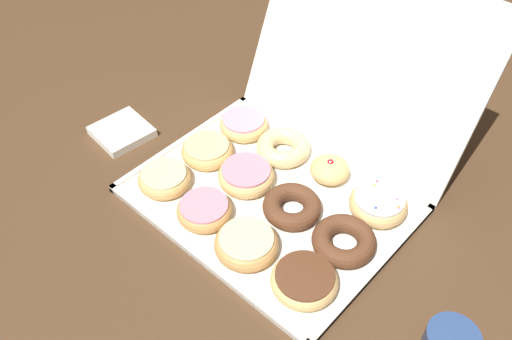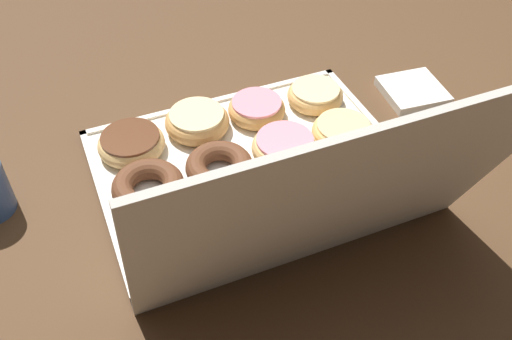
% 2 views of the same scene
% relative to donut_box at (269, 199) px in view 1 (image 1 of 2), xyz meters
% --- Properties ---
extents(ground_plane, '(3.00, 3.00, 0.00)m').
position_rel_donut_box_xyz_m(ground_plane, '(0.00, 0.00, -0.01)').
color(ground_plane, '#4C331E').
extents(donut_box, '(0.52, 0.40, 0.01)m').
position_rel_donut_box_xyz_m(donut_box, '(0.00, 0.00, 0.00)').
color(donut_box, silver).
rests_on(donut_box, ground).
extents(box_lid_open, '(0.52, 0.16, 0.38)m').
position_rel_donut_box_xyz_m(box_lid_open, '(0.00, 0.28, 0.18)').
color(box_lid_open, silver).
rests_on(box_lid_open, ground).
extents(glazed_ring_donut_0, '(0.11, 0.11, 0.03)m').
position_rel_donut_box_xyz_m(glazed_ring_donut_0, '(-0.18, -0.12, 0.02)').
color(glazed_ring_donut_0, tan).
rests_on(glazed_ring_donut_0, donut_box).
extents(pink_frosted_donut_1, '(0.11, 0.11, 0.04)m').
position_rel_donut_box_xyz_m(pink_frosted_donut_1, '(-0.06, -0.12, 0.02)').
color(pink_frosted_donut_1, tan).
rests_on(pink_frosted_donut_1, donut_box).
extents(glazed_ring_donut_2, '(0.12, 0.12, 0.04)m').
position_rel_donut_box_xyz_m(glazed_ring_donut_2, '(0.06, -0.13, 0.03)').
color(glazed_ring_donut_2, tan).
rests_on(glazed_ring_donut_2, donut_box).
extents(chocolate_frosted_donut_3, '(0.12, 0.12, 0.04)m').
position_rel_donut_box_xyz_m(chocolate_frosted_donut_3, '(0.18, -0.12, 0.02)').
color(chocolate_frosted_donut_3, '#E5B770').
rests_on(chocolate_frosted_donut_3, donut_box).
extents(glazed_ring_donut_4, '(0.11, 0.11, 0.04)m').
position_rel_donut_box_xyz_m(glazed_ring_donut_4, '(-0.18, 0.00, 0.02)').
color(glazed_ring_donut_4, tan).
rests_on(glazed_ring_donut_4, donut_box).
extents(pink_frosted_donut_5, '(0.12, 0.12, 0.04)m').
position_rel_donut_box_xyz_m(pink_frosted_donut_5, '(-0.06, -0.00, 0.03)').
color(pink_frosted_donut_5, '#E5B770').
rests_on(pink_frosted_donut_5, donut_box).
extents(chocolate_cake_ring_donut_6, '(0.12, 0.12, 0.04)m').
position_rel_donut_box_xyz_m(chocolate_cake_ring_donut_6, '(0.06, 0.00, 0.02)').
color(chocolate_cake_ring_donut_6, '#59331E').
rests_on(chocolate_cake_ring_donut_6, donut_box).
extents(chocolate_cake_ring_donut_7, '(0.12, 0.12, 0.04)m').
position_rel_donut_box_xyz_m(chocolate_cake_ring_donut_7, '(0.18, 0.00, 0.02)').
color(chocolate_cake_ring_donut_7, '#59331E').
rests_on(chocolate_cake_ring_donut_7, donut_box).
extents(pink_frosted_donut_8, '(0.11, 0.11, 0.04)m').
position_rel_donut_box_xyz_m(pink_frosted_donut_8, '(-0.18, 0.11, 0.02)').
color(pink_frosted_donut_8, '#E5B770').
rests_on(pink_frosted_donut_8, donut_box).
extents(cruller_donut_9, '(0.12, 0.12, 0.04)m').
position_rel_donut_box_xyz_m(cruller_donut_9, '(-0.06, 0.12, 0.02)').
color(cruller_donut_9, '#EACC8C').
rests_on(cruller_donut_9, donut_box).
extents(jelly_filled_donut_10, '(0.08, 0.08, 0.05)m').
position_rel_donut_box_xyz_m(jelly_filled_donut_10, '(0.05, 0.13, 0.03)').
color(jelly_filled_donut_10, '#E5B770').
rests_on(jelly_filled_donut_10, donut_box).
extents(sprinkle_donut_11, '(0.11, 0.11, 0.04)m').
position_rel_donut_box_xyz_m(sprinkle_donut_11, '(0.18, 0.12, 0.03)').
color(sprinkle_donut_11, '#E5B770').
rests_on(sprinkle_donut_11, donut_box).
extents(napkin_stack, '(0.13, 0.13, 0.02)m').
position_rel_donut_box_xyz_m(napkin_stack, '(-0.38, -0.07, 0.00)').
color(napkin_stack, white).
rests_on(napkin_stack, ground).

